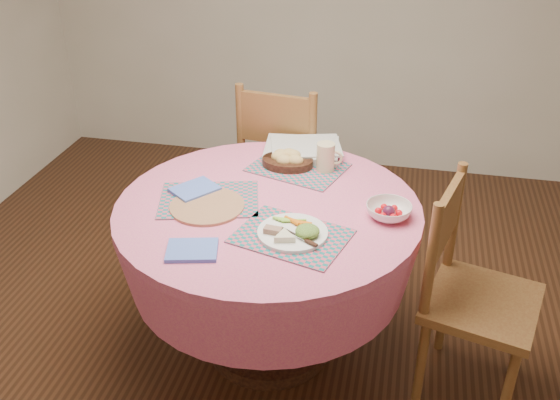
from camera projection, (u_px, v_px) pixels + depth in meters
The scene contains 15 objects.
ground at pixel (269, 345), 2.88m from camera, with size 4.00×4.00×0.00m, color #331C0F.
dining_table at pixel (268, 245), 2.61m from camera, with size 1.24×1.24×0.75m.
chair_right at pixel (470, 290), 2.45m from camera, with size 0.51×0.53×0.94m.
chair_back at pixel (285, 165), 3.34m from camera, with size 0.52×0.50×1.00m.
placemat_front at pixel (291, 236), 2.30m from camera, with size 0.40×0.30×0.01m, color #13696D.
placemat_left at pixel (209, 200), 2.54m from camera, with size 0.40×0.30×0.01m, color #13696D.
placemat_back at pixel (298, 167), 2.80m from camera, with size 0.40×0.30×0.01m, color #13696D.
wicker_trivet at pixel (207, 206), 2.49m from camera, with size 0.30×0.30×0.01m, color brown.
napkin_near at pixel (192, 250), 2.22m from camera, with size 0.18×0.14×0.01m, color #506DCE.
napkin_far at pixel (195, 189), 2.60m from camera, with size 0.18×0.14×0.01m, color #506DCE.
dinner_plate at pixel (294, 232), 2.30m from camera, with size 0.26×0.26×0.05m.
bread_bowl at pixel (287, 159), 2.79m from camera, with size 0.23×0.23×0.08m.
latte_mug at pixel (326, 157), 2.74m from camera, with size 0.12×0.08×0.13m.
fruit_bowl at pixel (389, 211), 2.42m from camera, with size 0.21×0.21×0.06m.
newspaper_stack at pixel (302, 149), 2.91m from camera, with size 0.39×0.33×0.04m.
Camera 1 is at (0.51, -2.11, 2.01)m, focal length 40.00 mm.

